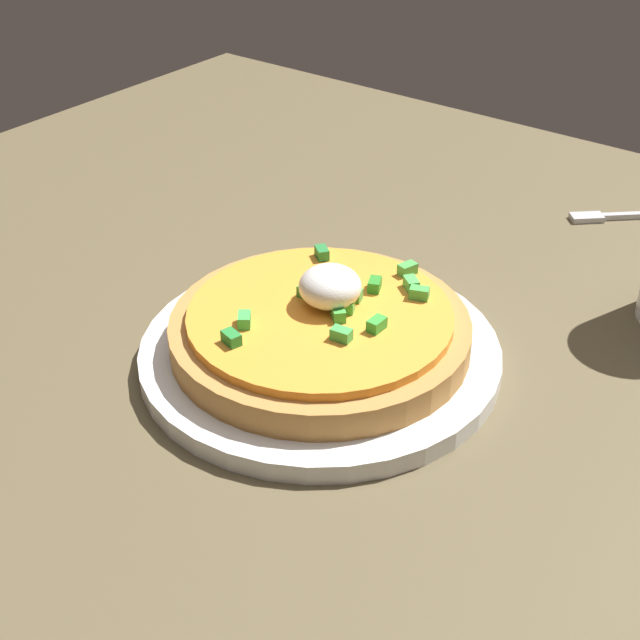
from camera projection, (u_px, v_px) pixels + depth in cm
name	position (u px, v px, depth cm)	size (l,w,h in cm)	color
dining_table	(361.00, 311.00, 70.41)	(98.79, 78.53, 3.37)	brown
plate	(320.00, 353.00, 61.60)	(24.29, 24.29, 1.36)	white
pizza	(321.00, 327.00, 60.51)	(20.04, 20.04, 5.36)	#BC8241
fork	(625.00, 216.00, 79.89)	(9.50, 8.82, 0.50)	#B7B7BC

